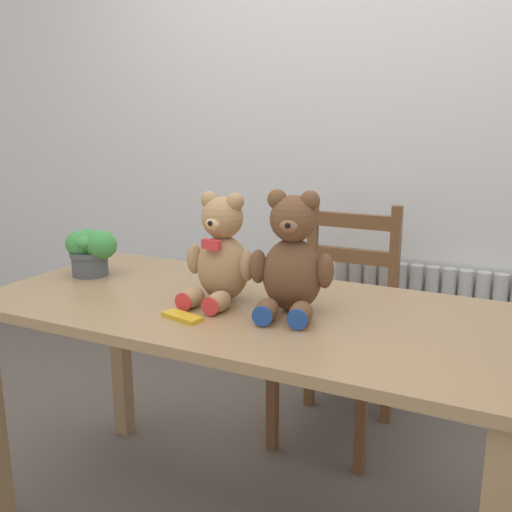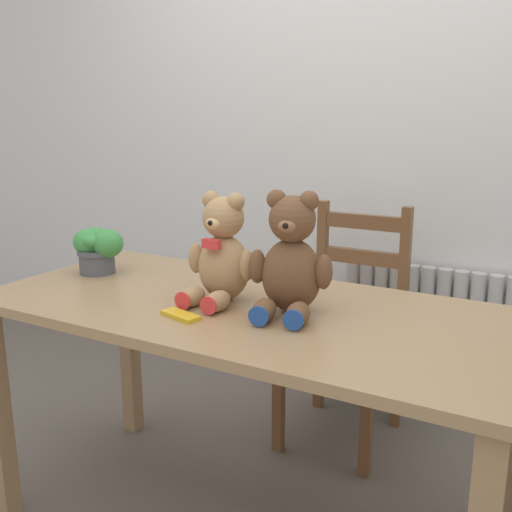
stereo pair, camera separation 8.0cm
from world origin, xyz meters
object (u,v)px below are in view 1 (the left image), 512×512
object	(u,v)px
wooden_chair_behind	(339,327)
teddy_bear_left	(221,255)
potted_plant	(91,249)
chocolate_bar	(182,317)
teddy_bear_right	(292,261)

from	to	relation	value
wooden_chair_behind	teddy_bear_left	size ratio (longest dim) A/B	2.97
potted_plant	chocolate_bar	size ratio (longest dim) A/B	1.49
wooden_chair_behind	potted_plant	distance (m)	1.04
teddy_bear_left	potted_plant	xyz separation A→B (m)	(-0.54, 0.05, -0.05)
wooden_chair_behind	teddy_bear_left	bearing A→B (deg)	79.64
wooden_chair_behind	chocolate_bar	world-z (taller)	wooden_chair_behind
teddy_bear_right	potted_plant	distance (m)	0.77
teddy_bear_left	chocolate_bar	bearing A→B (deg)	85.62
wooden_chair_behind	teddy_bear_right	xyz separation A→B (m)	(0.09, -0.74, 0.45)
wooden_chair_behind	teddy_bear_left	distance (m)	0.87
chocolate_bar	wooden_chair_behind	bearing A→B (deg)	80.70
potted_plant	chocolate_bar	distance (m)	0.58
teddy_bear_right	chocolate_bar	bearing A→B (deg)	26.70
teddy_bear_left	teddy_bear_right	xyz separation A→B (m)	(0.22, -0.00, 0.01)
wooden_chair_behind	potted_plant	world-z (taller)	wooden_chair_behind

